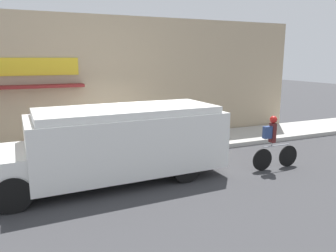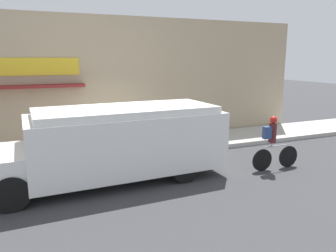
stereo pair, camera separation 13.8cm
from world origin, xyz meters
name	(u,v)px [view 2 (the right image)]	position (x,y,z in m)	size (l,w,h in m)	color
ground_plane	(118,162)	(0.00, 0.00, 0.00)	(70.00, 70.00, 0.00)	#38383A
sidewalk	(110,151)	(0.00, 1.17, 0.08)	(28.00, 2.34, 0.17)	#ADAAA3
storefront	(97,82)	(-0.08, 2.48, 2.43)	(17.51, 0.74, 4.85)	tan
school_bus	(111,143)	(-0.53, -1.49, 1.05)	(6.89, 2.66, 2.00)	white
cyclist	(273,144)	(4.11, -2.46, 0.79)	(1.64, 0.21, 1.63)	black
trash_bin	(58,136)	(-1.65, 1.95, 0.61)	(0.58, 0.58, 0.88)	#2D5138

